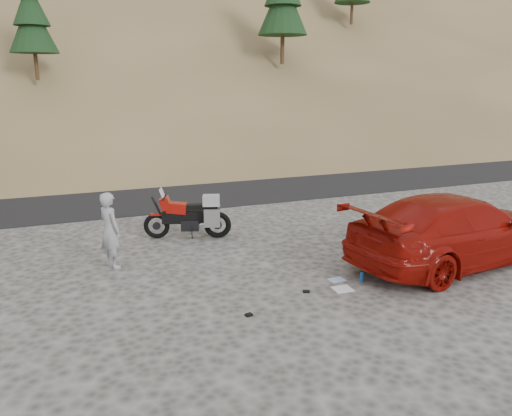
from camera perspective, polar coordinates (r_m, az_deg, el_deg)
The scene contains 13 objects.
ground at distance 11.40m, azimuth -2.65°, elevation -7.09°, with size 140.00×140.00×0.00m, color #403E3B.
road at distance 19.80m, azimuth -11.19°, elevation 1.90°, with size 120.00×7.00×0.05m, color black.
hillside at distance 51.51m, azimuth -19.00°, elevation 21.29°, with size 120.00×73.00×46.72m.
motorcycle at distance 13.60m, azimuth -7.40°, elevation -0.96°, with size 2.29×1.11×1.41m.
man at distance 12.05m, azimuth -16.04°, elevation -6.45°, with size 0.64×0.42×1.76m, color #98979D.
red_car at distance 12.73m, azimuth 21.57°, elevation -5.80°, with size 2.27×5.59×1.62m, color maroon.
gear_white_cloth at distance 10.54m, azimuth 9.86°, elevation -9.10°, with size 0.38×0.34×0.01m, color white.
gear_blue_mat at distance 12.10m, azimuth 13.40°, elevation -5.71°, with size 0.19×0.19×0.48m, color navy.
gear_bottle at distance 10.95m, azimuth 12.01°, elevation -7.68°, with size 0.08×0.08×0.23m, color navy.
gear_funnel at distance 11.48m, azimuth 13.74°, elevation -6.81°, with size 0.16×0.16×0.20m, color red.
gear_glove_a at distance 10.29m, azimuth 5.77°, elevation -9.47°, with size 0.13×0.09×0.04m, color black.
gear_glove_b at distance 9.29m, azimuth -0.84°, elevation -12.11°, with size 0.12×0.09×0.04m, color black.
gear_blue_cloth at distance 10.98m, azimuth 9.20°, elevation -8.10°, with size 0.34×0.25×0.01m, color #96B6E8.
Camera 1 is at (-3.42, -10.05, 4.15)m, focal length 35.00 mm.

